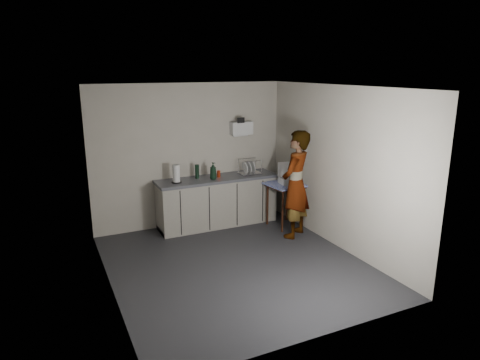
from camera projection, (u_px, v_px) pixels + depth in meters
name	position (u px, v px, depth m)	size (l,w,h in m)	color
ground	(236.00, 264.00, 6.39)	(4.00, 4.00, 0.00)	#242428
wall_back	(190.00, 155.00, 7.80)	(3.60, 0.02, 2.60)	beige
wall_right	(338.00, 168.00, 6.80)	(0.02, 4.00, 2.60)	beige
wall_left	(106.00, 196.00, 5.32)	(0.02, 4.00, 2.60)	beige
ceiling	(236.00, 87.00, 5.73)	(3.60, 4.00, 0.01)	silver
kitchen_counter	(217.00, 203.00, 7.93)	(2.24, 0.62, 0.91)	black
wall_shelf	(241.00, 128.00, 8.04)	(0.42, 0.18, 0.37)	white
side_table	(285.00, 189.00, 7.80)	(0.69, 0.69, 0.81)	#38190C
standing_man	(296.00, 184.00, 7.27)	(0.68, 0.44, 1.85)	#B2A593
soap_bottle	(213.00, 171.00, 7.65)	(0.12, 0.12, 0.31)	black
soda_can	(219.00, 174.00, 7.82)	(0.06, 0.06, 0.12)	red
dark_bottle	(197.00, 172.00, 7.71)	(0.07, 0.07, 0.25)	black
paper_towel	(176.00, 174.00, 7.42)	(0.18, 0.18, 0.32)	black
dish_rack	(249.00, 170.00, 8.06)	(0.40, 0.30, 0.28)	silver
bakery_box	(287.00, 179.00, 7.77)	(0.30, 0.30, 0.38)	white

